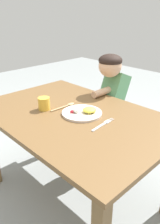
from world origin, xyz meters
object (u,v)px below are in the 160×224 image
at_px(spoon, 67,106).
at_px(person, 113,105).
at_px(fork, 103,125).
at_px(plate, 83,112).
at_px(drinking_cup, 44,104).

relative_size(spoon, person, 0.20).
height_order(fork, person, person).
distance_m(fork, spoon, 0.36).
height_order(plate, drinking_cup, drinking_cup).
height_order(drinking_cup, person, person).
bearing_deg(person, drinking_cup, 82.03).
relative_size(plate, person, 0.26).
relative_size(drinking_cup, person, 0.08).
bearing_deg(drinking_cup, person, 82.03).
height_order(spoon, person, person).
distance_m(spoon, drinking_cup, 0.17).
distance_m(plate, fork, 0.19).
distance_m(spoon, person, 0.52).
bearing_deg(spoon, plate, -90.43).
bearing_deg(fork, spoon, 79.55).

